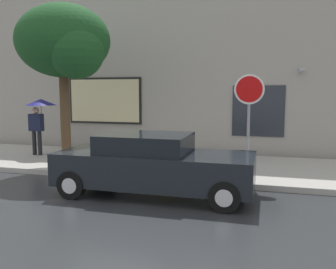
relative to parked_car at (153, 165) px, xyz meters
The scene contains 8 objects.
ground_plane 1.46m from the parked_car, behind, with size 60.00×60.00×0.00m, color #282B2D.
sidewalk 3.31m from the parked_car, 113.12° to the left, with size 20.00×4.00×0.15m, color #A3A099.
building_facade 6.28m from the parked_car, 103.21° to the left, with size 20.00×0.67×7.00m.
parked_car is the anchor object (origin of this frame).
fire_hydrant 1.99m from the parked_car, 97.67° to the left, with size 0.30×0.44×0.71m.
pedestrian_with_umbrella 6.10m from the parked_car, 149.16° to the left, with size 1.06×1.06×1.98m.
street_tree 4.95m from the parked_car, 150.16° to the left, with size 2.92×2.48×4.85m.
stop_sign 2.92m from the parked_car, 37.89° to the left, with size 0.76×0.10×2.68m.
Camera 1 is at (3.80, -7.76, 2.42)m, focal length 38.35 mm.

